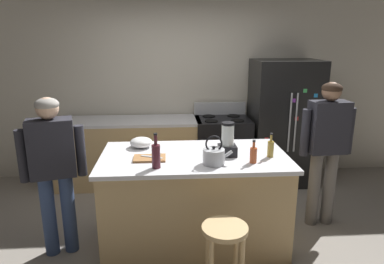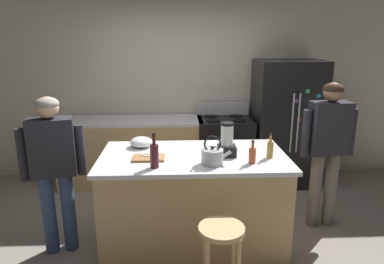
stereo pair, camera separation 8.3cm
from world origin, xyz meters
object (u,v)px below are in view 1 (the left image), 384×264
Objects in this scene: mixing_bowl at (141,142)px; tea_kettle at (214,156)px; bottle_cooking_sauce at (253,154)px; chef_knife at (152,157)px; kitchen_island at (194,199)px; bottle_vinegar at (271,148)px; bar_stool at (225,243)px; person_by_sink_right at (326,141)px; person_by_island_left at (53,163)px; cutting_board at (150,158)px; refrigerator at (283,123)px; stove_range at (222,150)px; bottle_wine at (156,155)px; blender_appliance at (228,142)px.

mixing_bowl is 0.88m from tea_kettle.
bottle_cooking_sauce reaches higher than chef_knife.
bottle_vinegar is (0.72, -0.11, 0.56)m from kitchen_island.
person_by_sink_right is at bearing 41.05° from bar_stool.
kitchen_island is 1.55m from person_by_sink_right.
person_by_island_left is (-1.32, -0.10, 0.46)m from kitchen_island.
tea_kettle is at bearing -157.87° from person_by_sink_right.
person_by_island_left reaches higher than cutting_board.
mixing_bowl is (-1.92, -1.22, 0.12)m from refrigerator.
kitchen_island is at bearing -108.78° from stove_range.
person_by_sink_right reaches higher than bottle_vinegar.
bottle_cooking_sauce is at bearing -26.92° from mixing_bowl.
bar_stool is 1.06m from bottle_vinegar.
kitchen_island is 0.63m from tea_kettle.
cutting_board is (-1.88, -0.36, -0.02)m from person_by_sink_right.
cutting_board is at bearing -138.72° from refrigerator.
chef_knife is (-0.57, 0.17, -0.06)m from tea_kettle.
bottle_wine reaches higher than chef_knife.
refrigerator reaches higher than blender_appliance.
bottle_wine reaches higher than bar_stool.
stove_range is at bearing 97.15° from bottle_vinegar.
mixing_bowl reaches higher than kitchen_island.
cutting_board is (-1.81, -1.59, 0.08)m from refrigerator.
kitchen_island is 1.62× the size of stove_range.
bar_stool is (-0.34, -2.37, 0.02)m from stove_range.
tea_kettle is (-0.36, -1.78, 0.54)m from stove_range.
person_by_island_left is 4.70× the size of blender_appliance.
cutting_board is (-1.15, 0.02, -0.08)m from bottle_vinegar.
cutting_board is at bearing -167.86° from kitchen_island.
bottle_vinegar is (0.40, -0.08, -0.05)m from blender_appliance.
stove_range is 1.90m from tea_kettle.
chef_knife is (-0.41, -0.09, 0.49)m from kitchen_island.
bottle_vinegar is 1.07× the size of chef_knife.
bottle_wine is 1.05× the size of cutting_board.
bar_stool is 0.86m from bottle_cooking_sauce.
tea_kettle is (-0.56, -0.15, -0.01)m from bottle_vinegar.
bar_stool is 3.01× the size of bottle_cooking_sauce.
kitchen_island is 1.61m from stove_range.
kitchen_island is 1.13× the size of person_by_sink_right.
stove_range is 2.12m from bottle_wine.
person_by_island_left is 2.38× the size of bar_stool.
refrigerator is 7.44× the size of bottle_vinegar.
refrigerator is at bearing 66.27° from chef_knife.
refrigerator reaches higher than bottle_cooking_sauce.
bar_stool is at bearing -117.33° from refrigerator.
kitchen_island is 1.03× the size of refrigerator.
cutting_board is (-0.43, -0.09, 0.48)m from kitchen_island.
bottle_vinegar is (0.55, 0.74, 0.52)m from bar_stool.
chef_knife is (0.91, 0.00, 0.03)m from person_by_island_left.
bottle_vinegar is at bearing -8.44° from kitchen_island.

